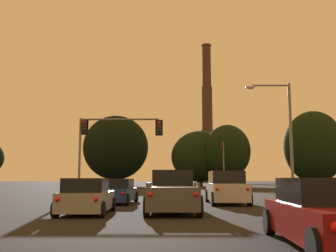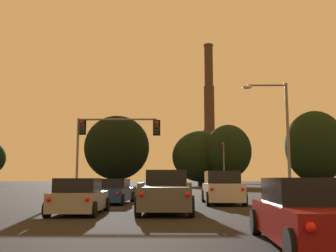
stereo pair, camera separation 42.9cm
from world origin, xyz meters
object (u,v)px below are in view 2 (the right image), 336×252
street_lamp (280,127)px  suv_right_lane_front (222,188)px  sedan_right_lane_third (312,214)px  traffic_light_far_right (223,158)px  hatchback_left_lane_second (79,197)px  sedan_left_lane_front (113,192)px  traffic_light_overhead_left (106,136)px  smokestack (209,127)px  pickup_truck_center_lane_second (166,193)px

street_lamp → suv_right_lane_front: bearing=-140.5°
sedan_right_lane_third → traffic_light_far_right: traffic_light_far_right is taller
hatchback_left_lane_second → street_lamp: street_lamp is taller
sedan_left_lane_front → traffic_light_overhead_left: (-1.79, 7.29, 4.07)m
sedan_left_lane_front → traffic_light_overhead_left: 8.54m
hatchback_left_lane_second → traffic_light_overhead_left: 14.88m
suv_right_lane_front → hatchback_left_lane_second: size_ratio=1.19×
traffic_light_overhead_left → street_lamp: (12.52, -3.91, 0.16)m
sedan_right_lane_third → smokestack: smokestack is taller
hatchback_left_lane_second → traffic_light_far_right: bearing=73.7°
traffic_light_overhead_left → traffic_light_far_right: (12.33, 26.54, -0.33)m
sedan_left_lane_front → traffic_light_far_right: bearing=74.8°
traffic_light_far_right → street_lamp: (0.18, -30.45, 0.49)m
suv_right_lane_front → traffic_light_far_right: size_ratio=0.73×
sedan_right_lane_third → smokestack: size_ratio=0.08×
sedan_right_lane_third → pickup_truck_center_lane_second: 9.44m
traffic_light_far_right → street_lamp: 30.46m
suv_right_lane_front → street_lamp: (4.44, 3.66, 4.00)m
suv_right_lane_front → traffic_light_overhead_left: (-8.08, 7.57, 3.84)m
hatchback_left_lane_second → street_lamp: size_ratio=0.52×
sedan_left_lane_front → smokestack: smokestack is taller
sedan_left_lane_front → street_lamp: size_ratio=0.60×
suv_right_lane_front → smokestack: (11.74, 138.96, 21.97)m
traffic_light_far_right → street_lamp: size_ratio=0.85×
sedan_left_lane_front → traffic_light_far_right: (10.54, 33.84, 3.75)m
suv_right_lane_front → pickup_truck_center_lane_second: size_ratio=0.89×
smokestack → suv_right_lane_front: bearing=-94.8°
sedan_right_lane_third → smokestack: bearing=88.3°
sedan_right_lane_third → pickup_truck_center_lane_second: (-3.24, 8.87, 0.14)m
sedan_right_lane_third → pickup_truck_center_lane_second: pickup_truck_center_lane_second is taller
traffic_light_overhead_left → smokestack: 134.12m
traffic_light_far_right → sedan_left_lane_front: bearing=-107.3°
suv_right_lane_front → pickup_truck_center_lane_second: bearing=-119.1°
hatchback_left_lane_second → traffic_light_overhead_left: size_ratio=0.63×
traffic_light_far_right → smokestack: 106.73m
traffic_light_overhead_left → sedan_right_lane_third: bearing=-69.4°
traffic_light_far_right → smokestack: bearing=85.9°
pickup_truck_center_lane_second → smokestack: smokestack is taller
pickup_truck_center_lane_second → traffic_light_far_right: (7.33, 39.56, 3.61)m
sedan_right_lane_third → street_lamp: size_ratio=0.60×
hatchback_left_lane_second → smokestack: bearing=81.4°
sedan_right_lane_third → hatchback_left_lane_second: (-6.71, 7.66, -0.00)m
sedan_left_lane_front → hatchback_left_lane_second: hatchback_left_lane_second is taller
pickup_truck_center_lane_second → traffic_light_far_right: 40.39m
traffic_light_overhead_left → smokestack: smokestack is taller
suv_right_lane_front → hatchback_left_lane_second: 9.34m
smokestack → hatchback_left_lane_second: bearing=-97.2°
sedan_right_lane_third → smokestack: 155.31m
street_lamp → smokestack: (7.31, 135.31, 17.96)m
hatchback_left_lane_second → street_lamp: bearing=41.8°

